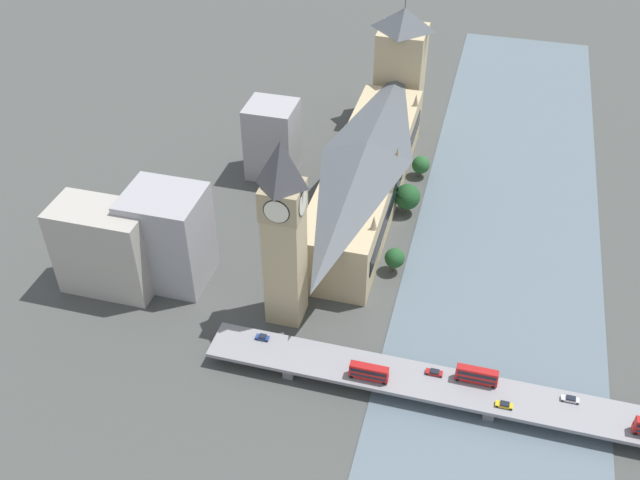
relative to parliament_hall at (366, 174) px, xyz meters
name	(u,v)px	position (x,y,z in m)	size (l,w,h in m)	color
ground_plane	(400,222)	(-15.01, 8.00, -13.52)	(600.00, 600.00, 0.00)	#424442
river_water	(506,238)	(-53.34, 8.00, -13.37)	(64.66, 360.00, 0.30)	slate
parliament_hall	(366,174)	(0.00, 0.00, 0.00)	(24.48, 109.93, 27.21)	tan
clock_tower	(284,229)	(11.04, 64.34, 20.31)	(11.94, 11.94, 63.04)	tan
victoria_tower	(401,65)	(0.06, -68.92, 11.65)	(19.92, 19.92, 54.34)	tan
road_bridge	(491,396)	(-53.34, 84.27, -9.50)	(161.31, 13.11, 4.94)	slate
double_decker_bus_mid	(477,375)	(-48.65, 81.00, -5.81)	(11.54, 2.48, 5.04)	red
double_decker_bus_rear	(369,372)	(-19.80, 87.45, -5.91)	(11.03, 2.59, 4.85)	red
car_northbound_lead	(262,337)	(13.39, 80.98, -7.89)	(4.02, 1.88, 1.41)	navy
car_northbound_mid	(570,399)	(-73.82, 81.06, -7.89)	(4.77, 1.77, 1.38)	silver
car_northbound_tail	(434,372)	(-37.19, 81.23, -7.90)	(4.76, 1.90, 1.36)	maroon
car_southbound_lead	(504,405)	(-56.79, 87.55, -7.91)	(4.61, 1.89, 1.31)	gold
city_block_west	(168,237)	(52.75, 56.88, 3.00)	(24.19, 21.04, 33.03)	#939399
city_block_center	(272,140)	(39.98, -11.61, 1.53)	(18.68, 17.31, 30.10)	#939399
city_block_east	(106,248)	(70.34, 65.78, 1.80)	(30.27, 16.41, 30.64)	#A39E93
tree_embankment_near	(395,258)	(-17.68, 35.62, -7.78)	(6.75, 6.75, 9.14)	brown
tree_embankment_mid	(407,197)	(-16.13, 1.67, -6.34)	(9.56, 9.56, 11.97)	brown
tree_embankment_far	(421,165)	(-17.37, -23.78, -8.11)	(7.08, 7.08, 8.96)	brown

